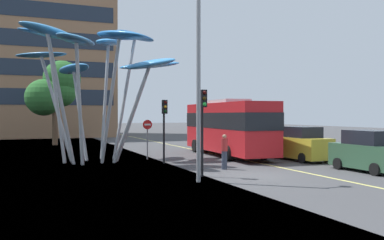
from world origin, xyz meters
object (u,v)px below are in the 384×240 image
at_px(red_bus, 227,125).
at_px(traffic_light_kerb_near, 203,114).
at_px(traffic_light_kerb_far, 164,118).
at_px(car_parked_far, 253,138).
at_px(no_entry_sign, 147,133).
at_px(pedestrian, 224,152).
at_px(street_lamp, 204,53).
at_px(leaf_sculpture, 100,56).
at_px(car_parked_mid, 300,144).
at_px(car_parked_near, 369,152).

relative_size(red_bus, traffic_light_kerb_near, 2.77).
bearing_deg(red_bus, traffic_light_kerb_far, -153.03).
distance_m(car_parked_far, no_entry_sign, 9.44).
height_order(traffic_light_kerb_near, no_entry_sign, traffic_light_kerb_near).
relative_size(car_parked_far, pedestrian, 2.40).
bearing_deg(street_lamp, leaf_sculpture, 107.42).
bearing_deg(traffic_light_kerb_far, street_lamp, -94.04).
xyz_separation_m(car_parked_mid, no_entry_sign, (-8.66, 4.07, 0.68)).
bearing_deg(leaf_sculpture, car_parked_near, -38.15).
height_order(red_bus, traffic_light_kerb_near, traffic_light_kerb_near).
xyz_separation_m(leaf_sculpture, street_lamp, (2.85, -9.10, -0.89)).
relative_size(leaf_sculpture, no_entry_sign, 4.00).
xyz_separation_m(leaf_sculpture, traffic_light_kerb_near, (3.36, -7.82, -3.47)).
xyz_separation_m(car_parked_near, street_lamp, (-8.91, 0.14, 4.48)).
height_order(leaf_sculpture, car_parked_mid, leaf_sculpture).
bearing_deg(street_lamp, traffic_light_kerb_far, 85.96).
bearing_deg(street_lamp, red_bus, 58.46).
bearing_deg(no_entry_sign, leaf_sculpture, -172.60).
xyz_separation_m(traffic_light_kerb_far, no_entry_sign, (-0.29, 2.60, -1.00)).
distance_m(leaf_sculpture, street_lamp, 9.58).
height_order(leaf_sculpture, traffic_light_kerb_near, leaf_sculpture).
bearing_deg(car_parked_far, traffic_light_kerb_near, -129.29).
distance_m(traffic_light_kerb_far, street_lamp, 7.45).
distance_m(traffic_light_kerb_near, car_parked_mid, 9.51).
bearing_deg(traffic_light_kerb_near, traffic_light_kerb_far, 90.19).
xyz_separation_m(car_parked_near, no_entry_sign, (-8.71, 9.64, 0.70)).
bearing_deg(no_entry_sign, pedestrian, -69.04).
height_order(red_bus, traffic_light_kerb_far, red_bus).
relative_size(traffic_light_kerb_near, pedestrian, 2.19).
bearing_deg(car_parked_near, pedestrian, 151.51).
xyz_separation_m(leaf_sculpture, car_parked_far, (12.13, 2.90, -5.28)).
bearing_deg(pedestrian, car_parked_near, -28.49).
distance_m(car_parked_mid, street_lamp, 11.31).
bearing_deg(car_parked_near, car_parked_far, 88.26).
relative_size(leaf_sculpture, traffic_light_kerb_near, 2.52).
distance_m(leaf_sculpture, traffic_light_kerb_far, 5.43).
xyz_separation_m(traffic_light_kerb_far, pedestrian, (2.09, -3.60, -1.75)).
xyz_separation_m(red_bus, car_parked_far, (3.35, 2.34, -1.05)).
xyz_separation_m(red_bus, no_entry_sign, (-5.73, -0.17, -0.43)).
bearing_deg(traffic_light_kerb_far, car_parked_mid, -9.94).
bearing_deg(street_lamp, car_parked_mid, 31.50).
xyz_separation_m(leaf_sculpture, pedestrian, (5.43, -5.80, -5.42)).
distance_m(leaf_sculpture, car_parked_far, 13.55).
bearing_deg(car_parked_mid, car_parked_near, -89.47).
xyz_separation_m(car_parked_mid, street_lamp, (-8.86, -5.43, 4.45)).
relative_size(street_lamp, no_entry_sign, 3.50).
relative_size(leaf_sculpture, car_parked_near, 2.49).
relative_size(street_lamp, pedestrian, 4.82).
bearing_deg(red_bus, traffic_light_kerb_near, -122.90).
bearing_deg(street_lamp, pedestrian, 51.96).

